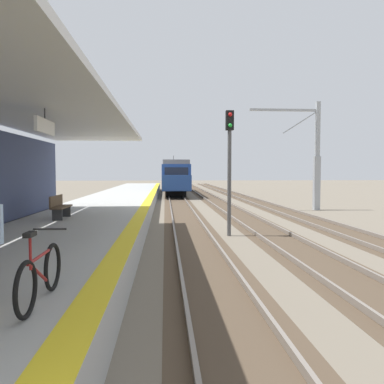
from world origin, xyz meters
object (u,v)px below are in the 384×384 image
rail_signal_post (229,159)px  approaching_train (174,176)px  catenary_pylon_far_side (313,158)px  platform_bench (60,206)px  bicycle_beside_commuter (40,275)px

rail_signal_post → approaching_train: bearing=92.9°
catenary_pylon_far_side → platform_bench: (-14.26, -10.85, -2.23)m
approaching_train → platform_bench: size_ratio=12.25×
platform_bench → catenary_pylon_far_side: bearing=37.2°
approaching_train → platform_bench: approaching_train is taller
approaching_train → rail_signal_post: 30.14m
approaching_train → bicycle_beside_commuter: size_ratio=10.77×
approaching_train → catenary_pylon_far_side: bearing=-65.6°
catenary_pylon_far_side → approaching_train: bearing=114.4°
approaching_train → rail_signal_post: (1.55, -30.09, 1.02)m
bicycle_beside_commuter → rail_signal_post: (4.37, 10.28, 1.90)m
approaching_train → bicycle_beside_commuter: 40.47m
catenary_pylon_far_side → platform_bench: bearing=-142.8°
bicycle_beside_commuter → rail_signal_post: bearing=67.0°
bicycle_beside_commuter → platform_bench: size_ratio=1.14×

